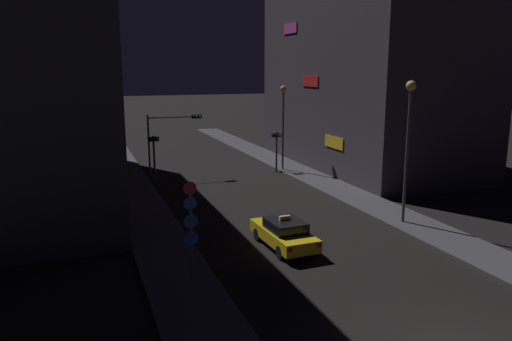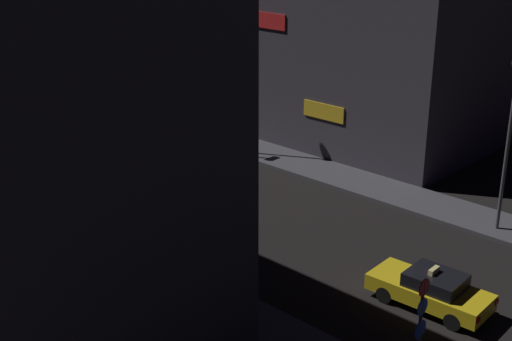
% 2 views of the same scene
% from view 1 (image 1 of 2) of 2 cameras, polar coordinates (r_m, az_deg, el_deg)
% --- Properties ---
extents(sidewalk_left, '(2.92, 59.28, 0.17)m').
position_cam_1_polar(sidewalk_left, '(39.26, -14.40, -1.15)').
color(sidewalk_left, '#424247').
rests_on(sidewalk_left, ground_plane).
extents(sidewalk_right, '(2.92, 59.28, 0.17)m').
position_cam_1_polar(sidewalk_right, '(42.74, 4.22, 0.22)').
color(sidewalk_right, '#424247').
rests_on(sidewalk_right, ground_plane).
extents(building_facade_left, '(10.45, 27.29, 15.20)m').
position_cam_1_polar(building_facade_left, '(36.77, -25.22, 9.10)').
color(building_facade_left, '#333338').
rests_on(building_facade_left, ground_plane).
extents(building_facade_right, '(10.76, 21.69, 16.35)m').
position_cam_1_polar(building_facade_right, '(44.89, 12.60, 10.93)').
color(building_facade_right, '#3D3842').
rests_on(building_facade_right, ground_plane).
extents(taxi, '(1.97, 4.52, 1.62)m').
position_cam_1_polar(taxi, '(24.19, 3.25, -7.22)').
color(taxi, yellow).
rests_on(taxi, ground_plane).
extents(traffic_light_overhead, '(4.36, 0.42, 5.03)m').
position_cam_1_polar(traffic_light_overhead, '(39.86, -9.89, 4.47)').
color(traffic_light_overhead, '#47474C').
rests_on(traffic_light_overhead, ground_plane).
extents(traffic_light_left_kerb, '(0.80, 0.42, 3.72)m').
position_cam_1_polar(traffic_light_left_kerb, '(37.21, -11.70, 2.33)').
color(traffic_light_left_kerb, '#47474C').
rests_on(traffic_light_left_kerb, ground_plane).
extents(traffic_light_right_kerb, '(0.80, 0.42, 3.39)m').
position_cam_1_polar(traffic_light_right_kerb, '(41.18, 2.40, 3.16)').
color(traffic_light_right_kerb, '#47474C').
rests_on(traffic_light_right_kerb, ground_plane).
extents(sign_pole_left, '(0.59, 0.10, 4.07)m').
position_cam_1_polar(sign_pole_left, '(19.91, -7.54, -6.14)').
color(sign_pole_left, '#47474C').
rests_on(sign_pole_left, sidewalk_left).
extents(street_lamp_near_block, '(0.55, 0.55, 7.78)m').
position_cam_1_polar(street_lamp_near_block, '(27.91, 17.21, 5.10)').
color(street_lamp_near_block, '#47474C').
rests_on(street_lamp_near_block, sidewalk_right).
extents(street_lamp_far_block, '(0.55, 0.55, 7.02)m').
position_cam_1_polar(street_lamp_far_block, '(41.30, 3.16, 6.96)').
color(street_lamp_far_block, '#47474C').
rests_on(street_lamp_far_block, sidewalk_right).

